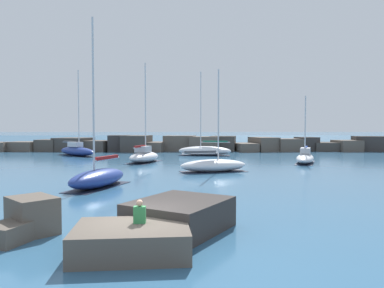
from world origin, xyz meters
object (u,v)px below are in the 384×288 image
(sailboat_moored_6, at_px, (144,156))
(sailboat_moored_3, at_px, (77,150))
(sailboat_moored_0, at_px, (305,158))
(person_on_rocks, at_px, (140,223))
(sailboat_moored_4, at_px, (205,151))
(sailboat_moored_7, at_px, (98,177))
(sailboat_moored_1, at_px, (213,165))

(sailboat_moored_6, bearing_deg, sailboat_moored_3, 136.17)
(sailboat_moored_0, xyz_separation_m, person_on_rocks, (-13.89, -27.69, 0.29))
(sailboat_moored_4, height_order, sailboat_moored_7, sailboat_moored_4)
(sailboat_moored_0, xyz_separation_m, sailboat_moored_3, (-26.89, 10.49, 0.13))
(sailboat_moored_0, height_order, sailboat_moored_6, sailboat_moored_6)
(sailboat_moored_0, xyz_separation_m, sailboat_moored_1, (-10.20, -7.60, -0.02))
(sailboat_moored_1, distance_m, sailboat_moored_6, 10.92)
(sailboat_moored_1, xyz_separation_m, person_on_rocks, (-3.70, -20.10, 0.30))
(sailboat_moored_1, height_order, person_on_rocks, sailboat_moored_1)
(sailboat_moored_4, bearing_deg, sailboat_moored_3, -179.54)
(sailboat_moored_3, bearing_deg, person_on_rocks, -71.20)
(sailboat_moored_6, height_order, person_on_rocks, sailboat_moored_6)
(person_on_rocks, bearing_deg, sailboat_moored_6, 96.12)
(sailboat_moored_4, bearing_deg, sailboat_moored_0, -46.74)
(sailboat_moored_3, distance_m, sailboat_moored_7, 27.62)
(sailboat_moored_0, bearing_deg, sailboat_moored_3, 158.69)
(sailboat_moored_0, distance_m, sailboat_moored_6, 17.00)
(person_on_rocks, bearing_deg, sailboat_moored_4, 84.20)
(sailboat_moored_3, height_order, sailboat_moored_6, sailboat_moored_3)
(sailboat_moored_7, height_order, person_on_rocks, sailboat_moored_7)
(sailboat_moored_7, bearing_deg, sailboat_moored_3, 108.85)
(person_on_rocks, bearing_deg, sailboat_moored_3, 108.80)
(sailboat_moored_3, distance_m, sailboat_moored_4, 16.89)
(sailboat_moored_0, bearing_deg, sailboat_moored_7, -138.96)
(sailboat_moored_1, height_order, sailboat_moored_6, sailboat_moored_6)
(sailboat_moored_0, xyz_separation_m, sailboat_moored_6, (-16.97, 0.97, 0.10))
(sailboat_moored_0, xyz_separation_m, sailboat_moored_7, (-17.97, -15.64, 0.05))
(sailboat_moored_6, bearing_deg, person_on_rocks, -83.88)
(sailboat_moored_4, distance_m, sailboat_moored_6, 11.91)
(sailboat_moored_4, relative_size, sailboat_moored_6, 1.04)
(sailboat_moored_1, xyz_separation_m, sailboat_moored_7, (-7.78, -8.05, 0.07))
(sailboat_moored_4, bearing_deg, person_on_rocks, -95.80)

